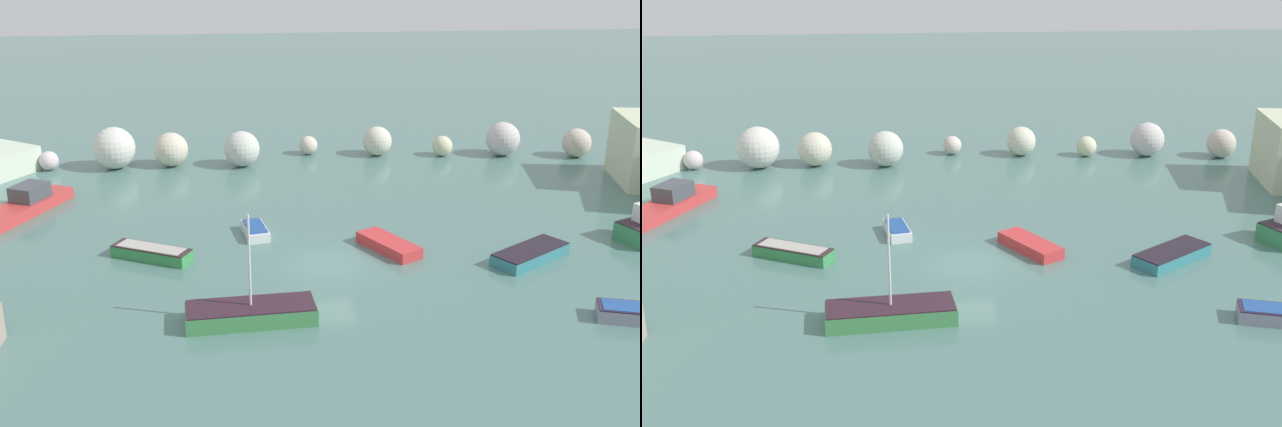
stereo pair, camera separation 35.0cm
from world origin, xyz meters
The scene contains 9 objects.
cove_water centered at (0.00, 0.00, 0.00)m, with size 160.00×160.00×0.00m, color slate.
rock_breakwater centered at (-1.24, 16.80, 1.10)m, with size 41.47×4.15×2.69m.
moored_boat_0 centered at (-15.86, 8.54, 0.48)m, with size 4.40×6.65×1.43m.
moored_boat_1 centered at (-3.63, -5.30, 0.39)m, with size 5.32×2.15×4.58m.
moored_boat_2 centered at (-3.33, 4.00, 0.26)m, with size 1.51×2.55×0.55m.
moored_boat_5 centered at (9.56, -0.32, 0.30)m, with size 4.26×3.59×0.59m.
moored_boat_6 centered at (11.39, -6.50, 0.32)m, with size 2.52×1.84×0.62m.
moored_boat_7 centered at (3.11, 1.46, 0.27)m, with size 2.91×3.72×0.55m.
moored_boat_8 centered at (-8.26, 1.44, 0.32)m, with size 4.01×2.74×0.62m.
Camera 1 is at (-3.49, -33.98, 15.21)m, focal length 44.92 mm.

